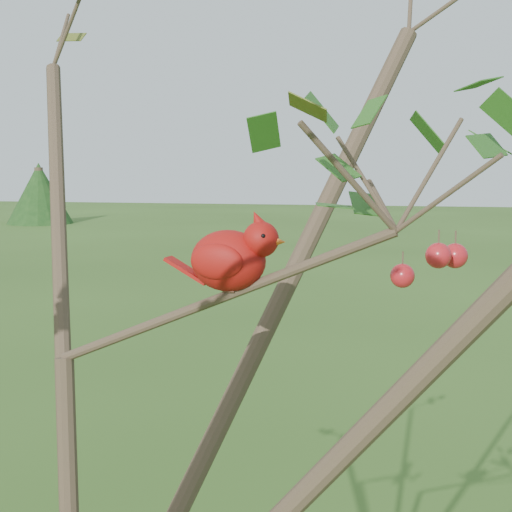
{
  "coord_description": "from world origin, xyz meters",
  "views": [
    {
      "loc": [
        0.59,
        -1.21,
        2.31
      ],
      "look_at": [
        0.32,
        0.07,
        2.15
      ],
      "focal_mm": 55.0,
      "sensor_mm": 36.0,
      "label": 1
    }
  ],
  "objects": [
    {
      "name": "crabapple_tree",
      "position": [
        0.03,
        -0.02,
        2.12
      ],
      "size": [
        2.35,
        2.05,
        2.95
      ],
      "color": "#3D2C21",
      "rests_on": "ground"
    },
    {
      "name": "cardinal",
      "position": [
        0.28,
        0.07,
        2.15
      ],
      "size": [
        0.22,
        0.12,
        0.15
      ],
      "rotation": [
        0.0,
        0.0,
        -0.13
      ],
      "color": "#9D0F0D",
      "rests_on": "ground"
    },
    {
      "name": "distant_trees",
      "position": [
        1.43,
        25.62,
        1.33
      ],
      "size": [
        41.69,
        18.16,
        3.03
      ],
      "color": "#3D2C21",
      "rests_on": "ground"
    }
  ]
}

